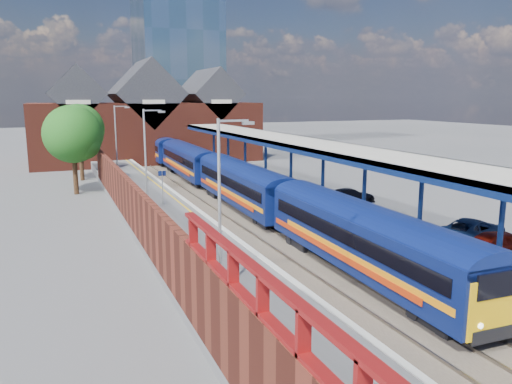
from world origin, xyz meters
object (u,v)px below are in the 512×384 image
(lamp_post_b, at_px, (223,197))
(platform_sign, at_px, (162,182))
(lamp_post_c, at_px, (147,154))
(parked_car_dark, at_px, (350,196))
(parked_car_red, at_px, (504,244))
(lamp_post_d, at_px, (117,137))
(train, at_px, (212,169))
(parked_car_blue, at_px, (472,230))

(lamp_post_b, bearing_deg, platform_sign, 85.67)
(lamp_post_c, height_order, parked_car_dark, lamp_post_c)
(lamp_post_c, xyz_separation_m, parked_car_red, (14.42, -16.65, -3.34))
(lamp_post_c, distance_m, parked_car_dark, 14.95)
(lamp_post_d, bearing_deg, train, -35.00)
(lamp_post_b, xyz_separation_m, platform_sign, (1.36, 18.00, -2.30))
(train, distance_m, lamp_post_d, 10.01)
(parked_car_red, bearing_deg, parked_car_blue, 5.57)
(parked_car_red, bearing_deg, lamp_post_c, 56.06)
(lamp_post_b, xyz_separation_m, parked_car_dark, (14.21, 12.85, -3.42))
(platform_sign, bearing_deg, train, 52.62)
(train, height_order, platform_sign, platform_sign)
(lamp_post_b, height_order, lamp_post_d, same)
(parked_car_dark, bearing_deg, lamp_post_d, 34.06)
(train, distance_m, lamp_post_b, 27.79)
(lamp_post_c, relative_size, platform_sign, 2.80)
(parked_car_blue, bearing_deg, train, -4.81)
(lamp_post_b, distance_m, parked_car_blue, 15.32)
(platform_sign, bearing_deg, parked_car_red, -55.01)
(platform_sign, xyz_separation_m, parked_car_blue, (13.48, -16.16, -1.03))
(lamp_post_c, bearing_deg, platform_sign, 55.74)
(train, bearing_deg, platform_sign, -127.38)
(train, relative_size, platform_sign, 26.38)
(platform_sign, bearing_deg, lamp_post_b, -94.33)
(lamp_post_b, distance_m, platform_sign, 18.20)
(lamp_post_c, height_order, platform_sign, lamp_post_c)
(lamp_post_d, relative_size, parked_car_red, 1.82)
(lamp_post_d, xyz_separation_m, parked_car_dark, (14.21, -19.15, -3.42))
(platform_sign, bearing_deg, parked_car_dark, -21.84)
(train, height_order, parked_car_blue, train)
(train, xyz_separation_m, lamp_post_c, (-7.86, -10.50, 2.87))
(platform_sign, height_order, parked_car_red, platform_sign)
(lamp_post_d, bearing_deg, parked_car_dark, -53.42)
(lamp_post_b, bearing_deg, parked_car_blue, 7.06)
(parked_car_dark, bearing_deg, lamp_post_b, 129.61)
(parked_car_red, bearing_deg, lamp_post_d, 39.00)
(parked_car_red, bearing_deg, parked_car_dark, 16.06)
(lamp_post_b, distance_m, lamp_post_d, 32.00)
(lamp_post_b, bearing_deg, parked_car_dark, 42.13)
(lamp_post_d, bearing_deg, parked_car_red, -66.17)
(lamp_post_c, relative_size, parked_car_blue, 1.47)
(lamp_post_b, relative_size, parked_car_red, 1.82)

